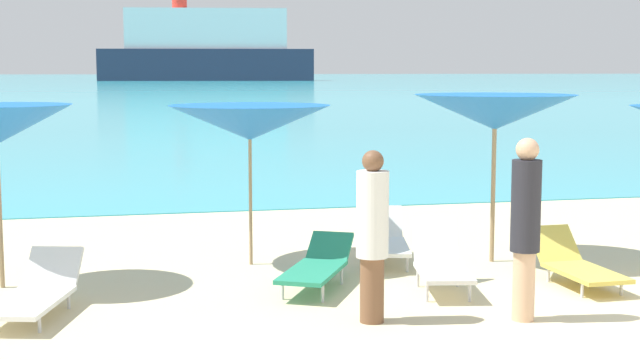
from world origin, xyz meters
TOP-DOWN VIEW (x-y plane):
  - ground_plane at (0.00, 10.00)m, footprint 50.00×100.00m
  - ocean_water at (0.00, 229.07)m, footprint 650.00×440.00m
  - umbrella_3 at (-4.64, 4.56)m, footprint 2.16×2.16m
  - umbrella_4 at (-1.45, 4.02)m, footprint 2.29×2.29m
  - lounge_chair_0 at (-4.08, 3.07)m, footprint 1.25×1.72m
  - lounge_chair_1 at (-1.01, 2.55)m, footprint 0.61×1.55m
  - lounge_chair_5 at (-2.69, 2.64)m, footprint 0.78×1.36m
  - lounge_chair_9 at (-2.86, 4.27)m, footprint 0.84×1.54m
  - lounge_chair_12 at (-7.22, 2.57)m, footprint 1.02×1.74m
  - beachgoer_0 at (-3.85, 1.54)m, footprint 0.33×0.33m
  - beachgoer_3 at (-2.31, 1.25)m, footprint 0.30×0.30m
  - cruise_ship at (14.61, 195.63)m, footprint 47.57×16.60m

SIDE VIEW (x-z plane):
  - ground_plane at x=0.00m, z-range -0.30..0.00m
  - ocean_water at x=0.00m, z-range 0.00..0.02m
  - lounge_chair_12 at x=-7.22m, z-range -0.05..0.54m
  - lounge_chair_1 at x=-1.01m, z-range -0.05..0.56m
  - lounge_chair_0 at x=-4.08m, z-range 0.00..0.55m
  - lounge_chair_9 at x=-2.86m, z-range -0.04..0.65m
  - lounge_chair_5 at x=-2.69m, z-range -0.05..0.75m
  - beachgoer_0 at x=-3.85m, z-range 0.05..1.82m
  - beachgoer_3 at x=-2.31m, z-range 0.08..1.96m
  - umbrella_3 at x=-4.64m, z-range 0.83..2.94m
  - umbrella_4 at x=-1.45m, z-range 0.89..3.13m
  - cruise_ship at x=14.61m, z-range -2.37..16.29m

